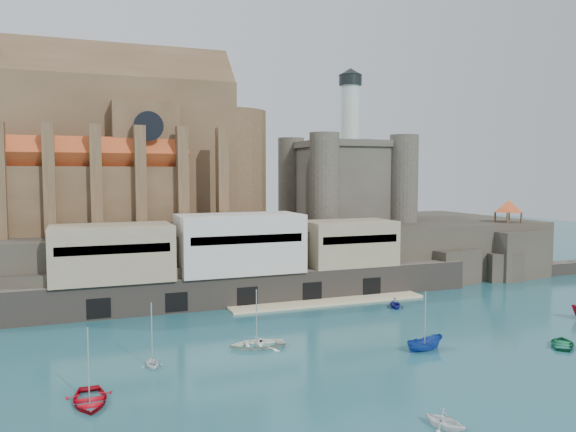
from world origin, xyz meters
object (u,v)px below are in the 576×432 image
at_px(pavilion, 508,207).
at_px(boat_0, 90,403).
at_px(castle_keep, 345,177).
at_px(boat_2, 425,350).
at_px(church, 127,155).
at_px(boat_1, 445,428).

xyz_separation_m(pavilion, boat_0, (-73.79, -33.77, -12.73)).
relative_size(castle_keep, boat_2, 6.24).
height_order(church, boat_1, church).
relative_size(pavilion, boat_1, 1.86).
bearing_deg(castle_keep, pavilion, -30.18).
xyz_separation_m(church, pavilion, (66.13, -15.85, -9.40)).
bearing_deg(church, boat_2, -60.92).
bearing_deg(castle_keep, boat_1, -110.10).
bearing_deg(boat_1, pavilion, 22.37).
relative_size(boat_0, boat_2, 1.25).
bearing_deg(pavilion, castle_keep, 149.82).
height_order(church, boat_2, church).
relative_size(castle_keep, boat_1, 8.52).
distance_m(boat_0, boat_1, 28.57).
bearing_deg(boat_2, boat_1, 143.09).
bearing_deg(church, boat_0, -98.77).
height_order(church, castle_keep, church).
xyz_separation_m(castle_keep, pavilion, (25.92, -15.08, -5.59)).
distance_m(church, boat_1, 69.71).
xyz_separation_m(boat_1, boat_2, (9.35, 16.25, 0.00)).
distance_m(boat_1, boat_2, 18.75).
relative_size(boat_0, boat_1, 1.70).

